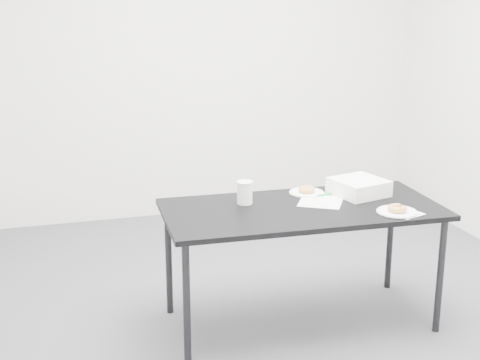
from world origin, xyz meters
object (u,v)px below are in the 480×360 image
object	(u,v)px
donut_far	(307,190)
bakery_box	(359,187)
coffee_cup	(245,193)
pen	(326,194)
plate_near	(397,212)
table	(302,216)
scorecard	(321,200)
plate_far	(307,193)
donut_near	(397,208)

from	to	relation	value
donut_far	bakery_box	distance (m)	0.30
donut_far	coffee_cup	distance (m)	0.43
pen	plate_near	bearing A→B (deg)	-71.35
donut_far	table	bearing A→B (deg)	-117.14
table	coffee_cup	world-z (taller)	coffee_cup
donut_far	pen	bearing A→B (deg)	-42.42
pen	bakery_box	bearing A→B (deg)	-22.24
coffee_cup	bakery_box	xyz separation A→B (m)	(0.69, -0.02, -0.02)
scorecard	coffee_cup	distance (m)	0.45
scorecard	donut_far	size ratio (longest dim) A/B	3.08
scorecard	pen	bearing A→B (deg)	82.03
table	plate_near	xyz separation A→B (m)	(0.45, -0.24, 0.06)
scorecard	donut_far	world-z (taller)	donut_far
plate_far	bakery_box	world-z (taller)	bakery_box
plate_near	table	bearing A→B (deg)	152.00
plate_near	coffee_cup	size ratio (longest dim) A/B	1.68
plate_near	donut_near	size ratio (longest dim) A/B	2.13
scorecard	pen	distance (m)	0.10
bakery_box	table	bearing A→B (deg)	-177.16
table	plate_near	bearing A→B (deg)	-26.12
pen	plate_near	distance (m)	0.47
table	coffee_cup	bearing A→B (deg)	154.70
donut_near	bakery_box	size ratio (longest dim) A/B	0.37
donut_far	scorecard	bearing A→B (deg)	-80.53
donut_near	bakery_box	world-z (taller)	bakery_box
scorecard	coffee_cup	xyz separation A→B (m)	(-0.44, 0.06, 0.06)
plate_far	donut_far	world-z (taller)	donut_far
donut_near	plate_far	distance (m)	0.59
table	plate_far	distance (m)	0.28
coffee_cup	bakery_box	distance (m)	0.69
table	plate_far	bearing A→B (deg)	64.74
plate_far	bakery_box	distance (m)	0.31
coffee_cup	plate_near	bearing A→B (deg)	-27.68
pen	donut_far	distance (m)	0.12
plate_near	donut_far	distance (m)	0.59
bakery_box	pen	bearing A→B (deg)	155.38
coffee_cup	pen	bearing A→B (deg)	1.49
donut_near	bakery_box	bearing A→B (deg)	97.56
table	plate_far	xyz separation A→B (m)	(0.12, 0.24, 0.06)
donut_near	plate_far	xyz separation A→B (m)	(-0.33, 0.48, -0.02)
table	bakery_box	world-z (taller)	bakery_box
scorecard	donut_near	bearing A→B (deg)	-16.18
pen	plate_far	distance (m)	0.12
coffee_cup	bakery_box	bearing A→B (deg)	-1.72
donut_near	bakery_box	xyz separation A→B (m)	(-0.05, 0.37, 0.02)
pen	donut_near	distance (m)	0.47
scorecard	donut_far	bearing A→B (deg)	130.25
donut_near	table	bearing A→B (deg)	152.00
table	plate_far	size ratio (longest dim) A/B	7.54
plate_far	donut_far	bearing A→B (deg)	0.00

